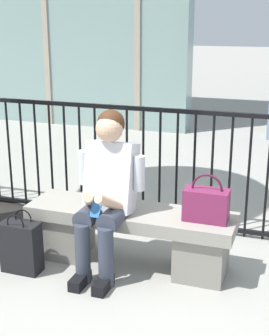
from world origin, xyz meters
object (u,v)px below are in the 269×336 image
shopping_bag (21,247)px  handbag_on_bench (206,204)px  stone_bench (130,231)px  seated_person_with_phone (107,188)px

shopping_bag → handbag_on_bench: bearing=16.0°
stone_bench → shopping_bag: shopping_bag is taller
handbag_on_bench → shopping_bag: 1.41m
shopping_bag → seated_person_with_phone: bearing=23.4°
seated_person_with_phone → handbag_on_bench: size_ratio=3.49×
stone_bench → seated_person_with_phone: bearing=-136.4°
seated_person_with_phone → shopping_bag: bearing=-156.6°
seated_person_with_phone → stone_bench: bearing=43.6°
shopping_bag → stone_bench: bearing=27.9°
seated_person_with_phone → handbag_on_bench: seated_person_with_phone is taller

